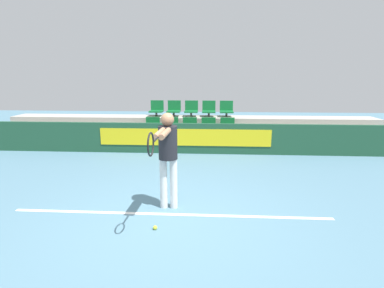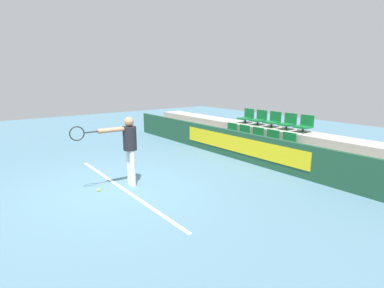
{
  "view_description": "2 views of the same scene",
  "coord_description": "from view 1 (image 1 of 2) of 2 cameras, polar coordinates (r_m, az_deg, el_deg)",
  "views": [
    {
      "loc": [
        0.67,
        -4.49,
        2.32
      ],
      "look_at": [
        0.24,
        2.39,
        0.73
      ],
      "focal_mm": 28.0,
      "sensor_mm": 36.0,
      "label": 1
    },
    {
      "loc": [
        6.44,
        -2.63,
        2.64
      ],
      "look_at": [
        0.02,
        2.29,
        0.82
      ],
      "focal_mm": 28.0,
      "sensor_mm": 36.0,
      "label": 2
    }
  ],
  "objects": [
    {
      "name": "ground_plane",
      "position": [
        5.1,
        -4.47,
        -14.11
      ],
      "size": [
        30.0,
        30.0,
        0.0
      ],
      "primitive_type": "plane",
      "color": "slate"
    },
    {
      "name": "court_baseline",
      "position": [
        5.26,
        -4.2,
        -13.19
      ],
      "size": [
        5.45,
        0.08,
        0.01
      ],
      "color": "white",
      "rests_on": "ground"
    },
    {
      "name": "barrier_wall",
      "position": [
        9.03,
        -0.77,
        1.08
      ],
      "size": [
        12.79,
        0.14,
        0.92
      ],
      "color": "#1E4C33",
      "rests_on": "ground"
    },
    {
      "name": "bleacher_tier_front",
      "position": [
        9.58,
        -0.51,
        0.39
      ],
      "size": [
        12.39,
        0.88,
        0.47
      ],
      "color": "#ADA89E",
      "rests_on": "ground"
    },
    {
      "name": "bleacher_tier_middle",
      "position": [
        10.4,
        -0.17,
        2.7
      ],
      "size": [
        12.39,
        0.88,
        0.94
      ],
      "color": "#ADA89E",
      "rests_on": "ground"
    },
    {
      "name": "stadium_chair_0",
      "position": [
        9.77,
        -7.59,
        3.3
      ],
      "size": [
        0.45,
        0.46,
        0.53
      ],
      "color": "#333333",
      "rests_on": "bleacher_tier_front"
    },
    {
      "name": "stadium_chair_1",
      "position": [
        9.67,
        -4.06,
        3.28
      ],
      "size": [
        0.45,
        0.46,
        0.53
      ],
      "color": "#333333",
      "rests_on": "bleacher_tier_front"
    },
    {
      "name": "stadium_chair_2",
      "position": [
        9.61,
        -0.47,
        3.25
      ],
      "size": [
        0.45,
        0.46,
        0.53
      ],
      "color": "#333333",
      "rests_on": "bleacher_tier_front"
    },
    {
      "name": "stadium_chair_3",
      "position": [
        9.59,
        3.15,
        3.21
      ],
      "size": [
        0.45,
        0.46,
        0.53
      ],
      "color": "#333333",
      "rests_on": "bleacher_tier_front"
    },
    {
      "name": "stadium_chair_4",
      "position": [
        9.6,
        6.78,
        3.16
      ],
      "size": [
        0.45,
        0.46,
        0.53
      ],
      "color": "#333333",
      "rests_on": "bleacher_tier_front"
    },
    {
      "name": "stadium_chair_5",
      "position": [
        10.56,
        -6.75,
        6.61
      ],
      "size": [
        0.45,
        0.46,
        0.53
      ],
      "color": "#333333",
      "rests_on": "bleacher_tier_middle"
    },
    {
      "name": "stadium_chair_6",
      "position": [
        10.47,
        -3.47,
        6.62
      ],
      "size": [
        0.45,
        0.46,
        0.53
      ],
      "color": "#333333",
      "rests_on": "bleacher_tier_middle"
    },
    {
      "name": "stadium_chair_7",
      "position": [
        10.42,
        -0.13,
        6.61
      ],
      "size": [
        0.45,
        0.46,
        0.53
      ],
      "color": "#333333",
      "rests_on": "bleacher_tier_middle"
    },
    {
      "name": "stadium_chair_8",
      "position": [
        10.4,
        3.23,
        6.57
      ],
      "size": [
        0.45,
        0.46,
        0.53
      ],
      "color": "#333333",
      "rests_on": "bleacher_tier_middle"
    },
    {
      "name": "stadium_chair_9",
      "position": [
        10.41,
        6.59,
        6.52
      ],
      "size": [
        0.45,
        0.46,
        0.53
      ],
      "color": "#333333",
      "rests_on": "bleacher_tier_middle"
    },
    {
      "name": "tennis_player",
      "position": [
        5.1,
        -4.73,
        -1.33
      ],
      "size": [
        0.33,
        1.53,
        1.71
      ],
      "rotation": [
        0.0,
        0.0,
        -0.04
      ],
      "color": "silver",
      "rests_on": "ground"
    },
    {
      "name": "tennis_ball",
      "position": [
        4.81,
        -7.04,
        -15.52
      ],
      "size": [
        0.07,
        0.07,
        0.07
      ],
      "color": "#CCDB33",
      "rests_on": "ground"
    }
  ]
}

